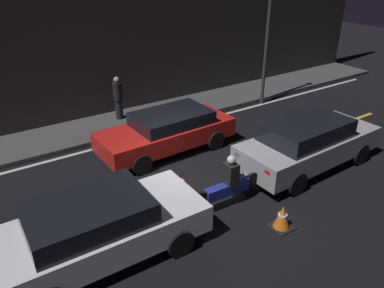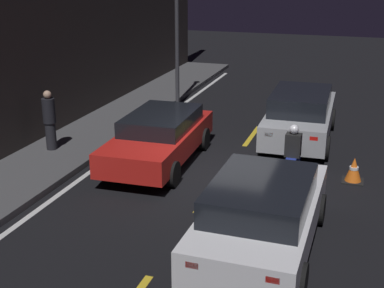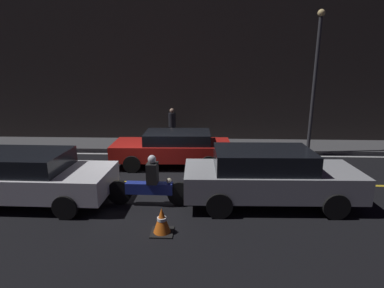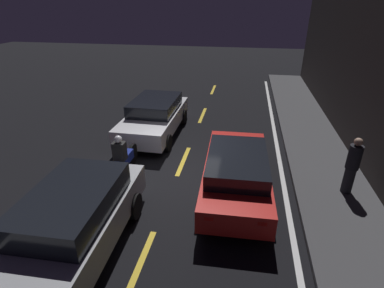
% 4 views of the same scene
% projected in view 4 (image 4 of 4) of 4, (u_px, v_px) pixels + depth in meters
% --- Properties ---
extents(ground_plane, '(56.00, 56.00, 0.00)m').
position_uv_depth(ground_plane, '(177.00, 176.00, 9.26)').
color(ground_plane, black).
extents(raised_curb, '(28.00, 2.14, 0.16)m').
position_uv_depth(raised_curb, '(332.00, 189.00, 8.51)').
color(raised_curb, '#424244').
rests_on(raised_curb, ground).
extents(lane_dash_a, '(2.00, 0.14, 0.01)m').
position_uv_depth(lane_dash_a, '(213.00, 90.00, 18.12)').
color(lane_dash_a, gold).
rests_on(lane_dash_a, ground).
extents(lane_dash_b, '(2.00, 0.14, 0.01)m').
position_uv_depth(lane_dash_b, '(203.00, 115.00, 14.13)').
color(lane_dash_b, gold).
rests_on(lane_dash_b, ground).
extents(lane_dash_c, '(2.00, 0.14, 0.01)m').
position_uv_depth(lane_dash_c, '(183.00, 161.00, 10.15)').
color(lane_dash_c, gold).
rests_on(lane_dash_c, ground).
extents(lane_dash_d, '(2.00, 0.14, 0.01)m').
position_uv_depth(lane_dash_d, '(140.00, 265.00, 6.16)').
color(lane_dash_d, gold).
rests_on(lane_dash_d, ground).
extents(lane_solid_kerb, '(25.20, 0.14, 0.01)m').
position_uv_depth(lane_solid_kerb, '(284.00, 186.00, 8.75)').
color(lane_solid_kerb, silver).
rests_on(lane_solid_kerb, ground).
extents(sedan_white, '(4.37, 2.00, 1.42)m').
position_uv_depth(sedan_white, '(155.00, 116.00, 11.89)').
color(sedan_white, silver).
rests_on(sedan_white, ground).
extents(taxi_red, '(4.43, 1.96, 1.30)m').
position_uv_depth(taxi_red, '(236.00, 171.00, 8.18)').
color(taxi_red, red).
rests_on(taxi_red, ground).
extents(hatchback_silver, '(4.63, 1.95, 1.53)m').
position_uv_depth(hatchback_silver, '(72.00, 224.00, 6.09)').
color(hatchback_silver, '#9EA0A5').
rests_on(hatchback_silver, ground).
extents(motorcycle, '(2.32, 0.37, 1.41)m').
position_uv_depth(motorcycle, '(122.00, 160.00, 9.04)').
color(motorcycle, black).
rests_on(motorcycle, ground).
extents(traffic_cone_near, '(0.51, 0.51, 0.60)m').
position_uv_depth(traffic_cone_near, '(72.00, 172.00, 8.92)').
color(traffic_cone_near, black).
rests_on(traffic_cone_near, ground).
extents(pedestrian, '(0.34, 0.34, 1.62)m').
position_uv_depth(pedestrian, '(352.00, 166.00, 7.91)').
color(pedestrian, black).
rests_on(pedestrian, raised_curb).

